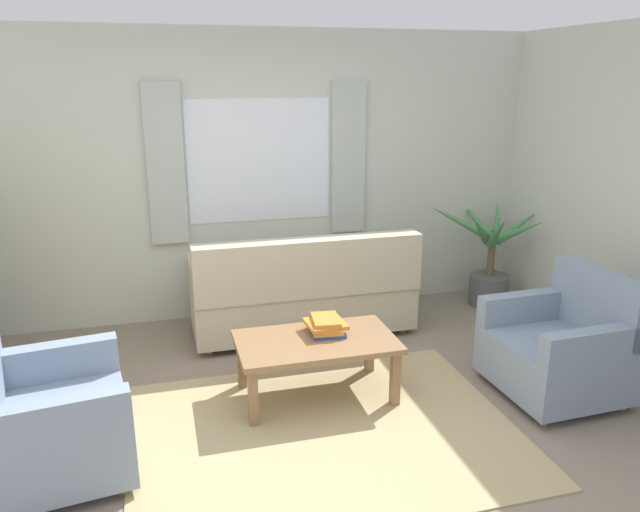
# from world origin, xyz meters

# --- Properties ---
(ground_plane) EXTENTS (6.24, 6.24, 0.00)m
(ground_plane) POSITION_xyz_m (0.00, 0.00, 0.00)
(ground_plane) COLOR gray
(wall_back) EXTENTS (5.32, 0.12, 2.60)m
(wall_back) POSITION_xyz_m (0.00, 2.26, 1.30)
(wall_back) COLOR beige
(wall_back) RESTS_ON ground_plane
(window_with_curtains) EXTENTS (1.98, 0.07, 1.40)m
(window_with_curtains) POSITION_xyz_m (0.00, 2.18, 1.45)
(window_with_curtains) COLOR white
(area_rug) EXTENTS (2.42, 1.86, 0.01)m
(area_rug) POSITION_xyz_m (0.00, 0.00, 0.01)
(area_rug) COLOR tan
(area_rug) RESTS_ON ground_plane
(couch) EXTENTS (1.90, 0.82, 0.92)m
(couch) POSITION_xyz_m (0.25, 1.59, 0.37)
(couch) COLOR #BCB293
(couch) RESTS_ON ground_plane
(armchair_left) EXTENTS (0.93, 0.95, 0.88)m
(armchair_left) POSITION_xyz_m (-1.64, 0.01, 0.35)
(armchair_left) COLOR gray
(armchair_left) RESTS_ON ground_plane
(armchair_right) EXTENTS (0.85, 0.87, 0.88)m
(armchair_right) POSITION_xyz_m (1.78, 0.07, 0.35)
(armchair_right) COLOR gray
(armchair_right) RESTS_ON ground_plane
(coffee_table) EXTENTS (1.10, 0.64, 0.44)m
(coffee_table) POSITION_xyz_m (0.07, 0.47, 0.38)
(coffee_table) COLOR olive
(coffee_table) RESTS_ON ground_plane
(book_stack_on_table) EXTENTS (0.29, 0.29, 0.11)m
(book_stack_on_table) POSITION_xyz_m (0.17, 0.55, 0.49)
(book_stack_on_table) COLOR #335199
(book_stack_on_table) RESTS_ON coffee_table
(potted_plant) EXTENTS (1.12, 1.10, 1.04)m
(potted_plant) POSITION_xyz_m (2.17, 1.78, 0.46)
(potted_plant) COLOR #56565B
(potted_plant) RESTS_ON ground_plane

